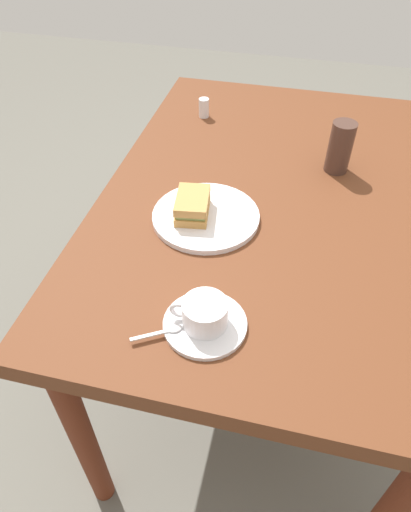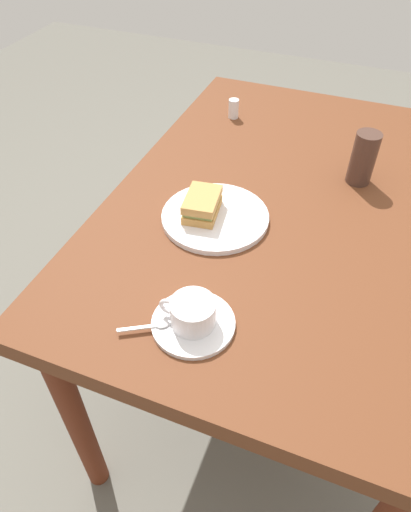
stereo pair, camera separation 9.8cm
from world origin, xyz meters
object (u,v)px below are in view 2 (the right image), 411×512
(coffee_saucer, at_px, (193,323))
(spoon, at_px, (152,326))
(coffee_cup, at_px, (192,312))
(salt_shaker, at_px, (234,109))
(sandwich_front, at_px, (202,205))
(sandwich_plate, at_px, (215,217))
(dining_table, at_px, (287,225))
(drinking_glass, at_px, (363,158))

(coffee_saucer, xyz_separation_m, spoon, (0.04, -0.07, 0.01))
(coffee_cup, bearing_deg, salt_shaker, -166.34)
(coffee_cup, xyz_separation_m, spoon, (0.04, -0.07, -0.03))
(sandwich_front, relative_size, coffee_saucer, 0.74)
(spoon, bearing_deg, sandwich_plate, -179.07)
(sandwich_front, height_order, spoon, sandwich_front)
(dining_table, xyz_separation_m, sandwich_plate, (0.15, -0.15, 0.09))
(coffee_cup, height_order, spoon, coffee_cup)
(dining_table, bearing_deg, coffee_cup, -9.84)
(spoon, bearing_deg, drinking_glass, 155.63)
(dining_table, bearing_deg, spoon, -16.29)
(coffee_cup, distance_m, drinking_glass, 0.64)
(sandwich_plate, xyz_separation_m, coffee_cup, (0.31, 0.07, 0.03))
(sandwich_plate, height_order, drinking_glass, drinking_glass)
(dining_table, distance_m, spoon, 0.53)
(coffee_cup, distance_m, spoon, 0.08)
(dining_table, relative_size, spoon, 13.89)
(dining_table, height_order, coffee_cup, coffee_cup)
(dining_table, height_order, sandwich_plate, sandwich_plate)
(salt_shaker, bearing_deg, coffee_saucer, 13.76)
(sandwich_front, distance_m, spoon, 0.35)
(drinking_glass, bearing_deg, sandwich_front, -48.07)
(sandwich_front, height_order, salt_shaker, sandwich_front)
(sandwich_plate, distance_m, coffee_saucer, 0.32)
(sandwich_front, bearing_deg, dining_table, 129.69)
(salt_shaker, bearing_deg, spoon, 8.78)
(dining_table, relative_size, salt_shaker, 21.18)
(sandwich_front, xyz_separation_m, coffee_cup, (0.31, 0.10, -0.00))
(drinking_glass, bearing_deg, coffee_saucer, -20.33)
(coffee_saucer, xyz_separation_m, salt_shaker, (-0.82, -0.20, 0.02))
(coffee_saucer, relative_size, salt_shaker, 2.70)
(dining_table, height_order, drinking_glass, drinking_glass)
(dining_table, relative_size, coffee_cup, 11.32)
(dining_table, xyz_separation_m, drinking_glass, (-0.14, 0.14, 0.16))
(sandwich_plate, xyz_separation_m, salt_shaker, (-0.50, -0.13, 0.02))
(spoon, height_order, drinking_glass, drinking_glass)
(coffee_cup, relative_size, spoon, 1.23)
(coffee_saucer, bearing_deg, salt_shaker, -166.24)
(dining_table, distance_m, sandwich_front, 0.27)
(coffee_saucer, bearing_deg, drinking_glass, 159.67)
(coffee_saucer, distance_m, drinking_glass, 0.65)
(sandwich_plate, relative_size, drinking_glass, 1.85)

